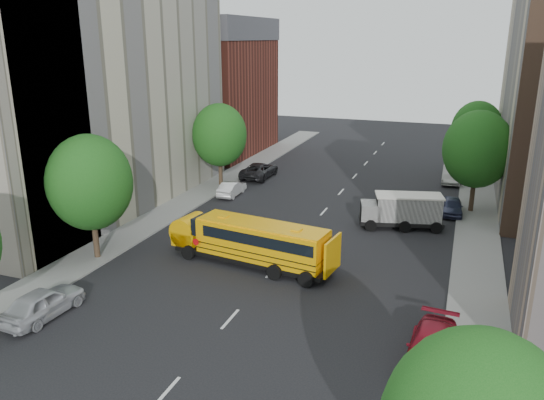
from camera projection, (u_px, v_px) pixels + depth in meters
The scene contains 18 objects.
ground at pixel (283, 258), 33.39m from camera, with size 120.00×120.00×0.00m, color black.
sidewalk_left at pixel (166, 214), 41.66m from camera, with size 3.00×80.00×0.12m, color slate.
sidewalk_right at pixel (477, 253), 34.05m from camera, with size 3.00×80.00×0.12m, color slate.
lane_markings at pixel (324, 212), 42.35m from camera, with size 0.15×64.00×0.01m, color silver.
building_left_cream at pixel (93, 82), 41.77m from camera, with size 10.00×26.00×20.00m, color #BAB496.
building_left_redbrick at pixel (217, 98), 62.53m from camera, with size 10.00×15.00×13.00m, color maroon.
street_tree_1 at pixel (90, 183), 31.98m from camera, with size 5.12×5.12×7.90m.
street_tree_2 at pixel (219, 135), 48.16m from camera, with size 4.99×4.99×7.71m.
street_tree_4 at pixel (478, 149), 40.81m from camera, with size 5.25×5.25×8.10m.
street_tree_5 at pixel (477, 130), 51.68m from camera, with size 4.86×4.86×7.51m.
school_bus at pixel (251, 240), 32.11m from camera, with size 10.28×3.68×2.84m.
safari_truck at pixel (402, 210), 38.44m from camera, with size 6.21×3.47×2.52m.
parked_car_0 at pixel (43, 303), 26.24m from camera, with size 1.80×4.48×1.53m, color #B6B8BD.
parked_car_1 at pixel (232, 188), 46.53m from camera, with size 1.35×3.86×1.27m, color silver.
parked_car_2 at pixel (259, 170), 52.43m from camera, with size 2.49×5.39×1.50m, color black.
parked_car_3 at pixel (432, 349), 22.44m from camera, with size 2.01×4.94×1.43m, color maroon.
parked_car_4 at pixel (452, 206), 41.58m from camera, with size 1.53×3.80×1.29m, color #353B5D.
parked_car_5 at pixel (452, 174), 50.66m from camera, with size 1.65×4.73×1.56m, color #9C9C97.
Camera 1 is at (10.01, -29.15, 13.37)m, focal length 35.00 mm.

